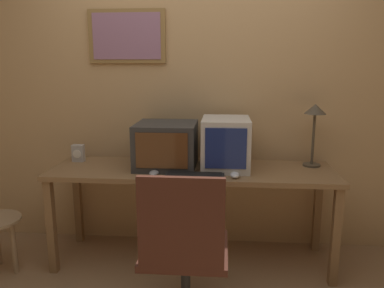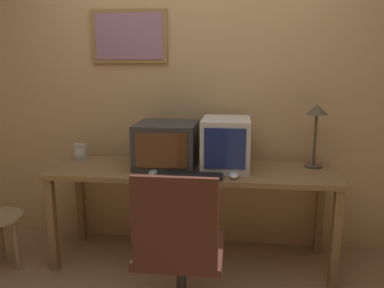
# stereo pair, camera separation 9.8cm
# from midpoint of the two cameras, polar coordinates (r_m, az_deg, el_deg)

# --- Properties ---
(wall_back) EXTENTS (8.00, 0.08, 2.60)m
(wall_back) POSITION_cam_midpoint_polar(r_m,az_deg,el_deg) (3.08, 1.71, 8.20)
(wall_back) COLOR tan
(wall_back) RESTS_ON ground_plane
(desk) EXTENTS (2.10, 0.60, 0.75)m
(desk) POSITION_cam_midpoint_polar(r_m,az_deg,el_deg) (2.82, 1.00, -5.30)
(desk) COLOR olive
(desk) RESTS_ON ground_plane
(monitor_left) EXTENTS (0.45, 0.45, 0.33)m
(monitor_left) POSITION_cam_midpoint_polar(r_m,az_deg,el_deg) (2.83, -2.87, -0.12)
(monitor_left) COLOR #333333
(monitor_left) RESTS_ON desk
(monitor_right) EXTENTS (0.35, 0.44, 0.38)m
(monitor_right) POSITION_cam_midpoint_polar(r_m,az_deg,el_deg) (2.79, 6.19, 0.07)
(monitor_right) COLOR beige
(monitor_right) RESTS_ON desk
(keyboard_main) EXTENTS (0.41, 0.14, 0.03)m
(keyboard_main) POSITION_cam_midpoint_polar(r_m,az_deg,el_deg) (2.58, 1.31, -4.85)
(keyboard_main) COLOR black
(keyboard_main) RESTS_ON desk
(mouse_near_keyboard) EXTENTS (0.06, 0.10, 0.04)m
(mouse_near_keyboard) POSITION_cam_midpoint_polar(r_m,az_deg,el_deg) (2.58, 7.47, -4.80)
(mouse_near_keyboard) COLOR silver
(mouse_near_keyboard) RESTS_ON desk
(mouse_far_corner) EXTENTS (0.06, 0.12, 0.04)m
(mouse_far_corner) POSITION_cam_midpoint_polar(r_m,az_deg,el_deg) (2.63, -4.88, -4.40)
(mouse_far_corner) COLOR gray
(mouse_far_corner) RESTS_ON desk
(desk_clock) EXTENTS (0.09, 0.06, 0.14)m
(desk_clock) POSITION_cam_midpoint_polar(r_m,az_deg,el_deg) (3.14, -15.78, -1.22)
(desk_clock) COLOR #B7B2AD
(desk_clock) RESTS_ON desk
(desk_lamp) EXTENTS (0.16, 0.16, 0.47)m
(desk_lamp) POSITION_cam_midpoint_polar(r_m,az_deg,el_deg) (2.93, 19.35, 3.70)
(desk_lamp) COLOR #4C4233
(desk_lamp) RESTS_ON desk
(office_chair) EXTENTS (0.51, 0.51, 0.97)m
(office_chair) POSITION_cam_midpoint_polar(r_m,az_deg,el_deg) (2.21, -0.60, -17.69)
(office_chair) COLOR black
(office_chair) RESTS_ON ground_plane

